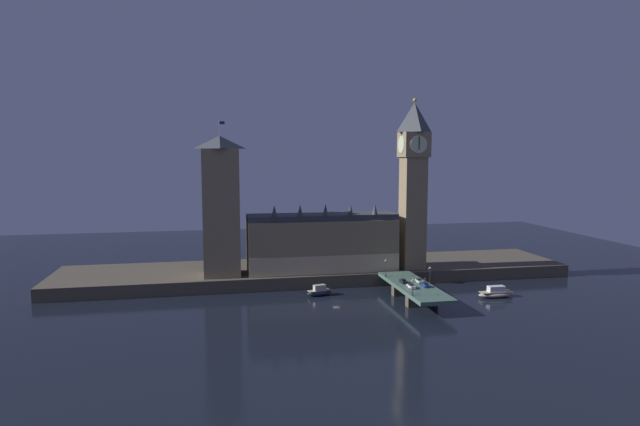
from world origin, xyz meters
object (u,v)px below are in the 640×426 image
car_southbound_lead (426,285)px  boat_upstream (320,292)px  pedestrian_near_rail (412,292)px  street_lamp_far (386,266)px  pedestrian_mid_walk (425,280)px  car_northbound_trail (411,286)px  pedestrian_far_rail (386,274)px  clock_tower (413,180)px  street_lamp_near (413,285)px  car_northbound_lead (403,281)px  street_lamp_mid (430,273)px  car_southbound_trail (419,281)px  boat_downstream (496,293)px  victoria_tower (221,206)px

car_southbound_lead → boat_upstream: car_southbound_lead is taller
pedestrian_near_rail → street_lamp_far: bearing=90.8°
pedestrian_near_rail → pedestrian_mid_walk: bearing=55.3°
car_northbound_trail → car_southbound_lead: car_southbound_lead is taller
pedestrian_near_rail → pedestrian_far_rail: 28.58m
boat_upstream → clock_tower: bearing=21.8°
street_lamp_near → street_lamp_far: bearing=90.0°
pedestrian_mid_walk → boat_upstream: size_ratio=0.15×
car_northbound_lead → street_lamp_mid: 10.43m
car_southbound_trail → street_lamp_near: (-9.17, -17.07, 2.94)m
street_lamp_mid → street_lamp_far: 19.31m
car_southbound_lead → pedestrian_far_rail: size_ratio=2.35×
car_southbound_lead → pedestrian_mid_walk: bearing=69.1°
car_southbound_lead → street_lamp_near: bearing=-130.4°
car_southbound_lead → car_southbound_trail: (0.00, 6.31, 0.01)m
car_northbound_trail → pedestrian_far_rail: size_ratio=2.83×
boat_downstream → street_lamp_mid: bearing=175.4°
pedestrian_mid_walk → street_lamp_near: 22.22m
car_northbound_lead → boat_downstream: bearing=-9.2°
clock_tower → boat_upstream: bearing=-158.2°
car_southbound_lead → boat_upstream: 40.46m
clock_tower → car_southbound_trail: clock_tower is taller
pedestrian_far_rail → street_lamp_far: 3.57m
boat_upstream → victoria_tower: bearing=151.1°
car_southbound_trail → street_lamp_mid: 5.29m
car_northbound_trail → boat_upstream: (-30.28, 18.12, -5.07)m
pedestrian_near_rail → pedestrian_mid_walk: (11.69, 16.86, -0.11)m
pedestrian_near_rail → boat_upstream: 38.60m
boat_upstream → boat_downstream: 67.36m
car_northbound_trail → car_southbound_trail: 9.06m
street_lamp_near → pedestrian_mid_walk: bearing=56.7°
car_southbound_lead → car_southbound_trail: 6.31m
car_southbound_lead → car_southbound_trail: car_southbound_trail is taller
victoria_tower → pedestrian_far_rail: size_ratio=37.12×
car_southbound_trail → pedestrian_far_rail: pedestrian_far_rail is taller
car_southbound_lead → boat_downstream: 29.88m
pedestrian_far_rail → street_lamp_near: bearing=-90.8°
car_northbound_lead → pedestrian_far_rail: (-2.92, 11.82, 0.21)m
clock_tower → street_lamp_far: clock_tower is taller
pedestrian_far_rail → boat_upstream: pedestrian_far_rail is taller
street_lamp_far → victoria_tower: bearing=163.3°
victoria_tower → car_northbound_lead: size_ratio=14.02×
car_northbound_lead → car_northbound_trail: car_northbound_trail is taller
car_southbound_lead → street_lamp_mid: size_ratio=0.60×
car_northbound_lead → boat_upstream: bearing=161.8°
car_northbound_lead → pedestrian_far_rail: 12.18m
car_northbound_lead → car_southbound_trail: (5.85, -1.26, 0.05)m
street_lamp_far → boat_upstream: street_lamp_far is taller
pedestrian_mid_walk → pedestrian_near_rail: bearing=-124.7°
victoria_tower → street_lamp_near: size_ratio=10.64×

